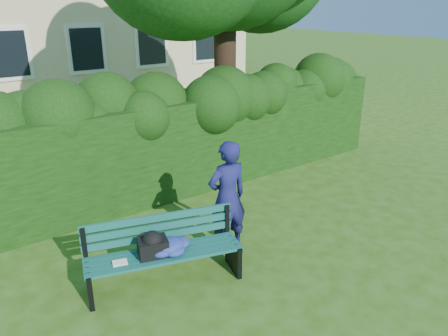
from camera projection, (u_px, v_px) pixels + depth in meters
ground at (246, 234)px, 7.01m from camera, size 80.00×80.00×0.00m
hedge at (175, 146)px, 8.35m from camera, size 10.00×1.00×1.80m
park_bench at (163, 249)px, 5.64m from camera, size 2.08×1.09×0.89m
man_reading at (227, 198)px, 6.27m from camera, size 0.65×0.45×1.71m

